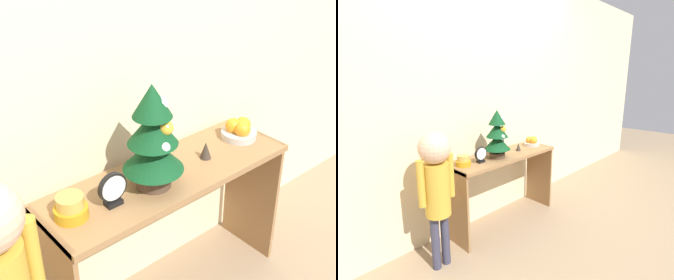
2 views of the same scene
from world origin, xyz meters
The scene contains 7 objects.
back_wall centered at (0.00, 0.42, 1.25)m, with size 7.00×0.05×2.50m, color beige.
console_table centered at (0.00, 0.19, 0.55)m, with size 1.16×0.37×0.71m.
mini_tree centered at (-0.11, 0.16, 0.92)m, with size 0.25×0.25×0.45m.
fruit_bowl centered at (0.46, 0.20, 0.75)m, with size 0.17×0.17×0.10m.
singing_bowl centered at (-0.48, 0.19, 0.75)m, with size 0.13×0.13×0.09m.
desk_clock centered at (-0.31, 0.15, 0.78)m, with size 0.12×0.04×0.14m.
figurine centered at (0.20, 0.17, 0.75)m, with size 0.05×0.05×0.08m.
Camera 1 is at (-1.10, -1.09, 1.79)m, focal length 50.00 mm.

